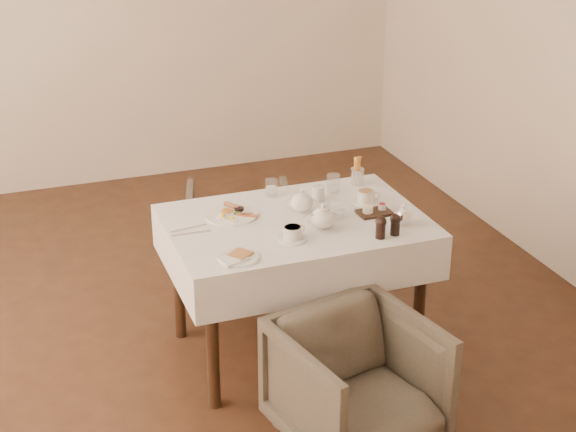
# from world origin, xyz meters

# --- Properties ---
(table) EXTENTS (1.28, 0.88, 0.75)m
(table) POSITION_xyz_m (0.42, -0.28, 0.64)
(table) COLOR black
(table) RESTS_ON ground
(armchair_near) EXTENTS (0.76, 0.77, 0.60)m
(armchair_near) POSITION_xyz_m (0.41, -1.08, 0.30)
(armchair_near) COLOR #484035
(armchair_near) RESTS_ON ground
(armchair_far) EXTENTS (0.76, 0.78, 0.58)m
(armchair_far) POSITION_xyz_m (0.37, 0.58, 0.29)
(armchair_far) COLOR #484035
(armchair_far) RESTS_ON ground
(breakfast_plate) EXTENTS (0.26, 0.26, 0.03)m
(breakfast_plate) POSITION_xyz_m (0.13, -0.12, 0.76)
(breakfast_plate) COLOR white
(breakfast_plate) RESTS_ON table
(side_plate) EXTENTS (0.19, 0.18, 0.02)m
(side_plate) POSITION_xyz_m (0.01, -0.60, 0.76)
(side_plate) COLOR white
(side_plate) RESTS_ON table
(teapot_centre) EXTENTS (0.19, 0.17, 0.13)m
(teapot_centre) POSITION_xyz_m (0.48, -0.20, 0.82)
(teapot_centre) COLOR white
(teapot_centre) RESTS_ON table
(teapot_front) EXTENTS (0.17, 0.13, 0.13)m
(teapot_front) POSITION_xyz_m (0.50, -0.42, 0.82)
(teapot_front) COLOR white
(teapot_front) RESTS_ON table
(creamer) EXTENTS (0.08, 0.08, 0.08)m
(creamer) POSITION_xyz_m (0.61, -0.09, 0.80)
(creamer) COLOR white
(creamer) RESTS_ON table
(teacup_near) EXTENTS (0.14, 0.14, 0.07)m
(teacup_near) POSITION_xyz_m (0.32, -0.49, 0.79)
(teacup_near) COLOR white
(teacup_near) RESTS_ON table
(teacup_far) EXTENTS (0.14, 0.14, 0.07)m
(teacup_far) POSITION_xyz_m (0.84, -0.20, 0.79)
(teacup_far) COLOR white
(teacup_far) RESTS_ON table
(glass_left) EXTENTS (0.08, 0.08, 0.09)m
(glass_left) POSITION_xyz_m (0.41, 0.06, 0.80)
(glass_left) COLOR silver
(glass_left) RESTS_ON table
(glass_mid) EXTENTS (0.09, 0.09, 0.10)m
(glass_mid) POSITION_xyz_m (0.62, -0.33, 0.81)
(glass_mid) COLOR silver
(glass_mid) RESTS_ON table
(glass_right) EXTENTS (0.08, 0.08, 0.10)m
(glass_right) POSITION_xyz_m (0.73, -0.00, 0.80)
(glass_right) COLOR silver
(glass_right) RESTS_ON table
(condiment_board) EXTENTS (0.17, 0.11, 0.04)m
(condiment_board) POSITION_xyz_m (0.81, -0.35, 0.77)
(condiment_board) COLOR black
(condiment_board) RESTS_ON table
(pepper_mill_left) EXTENTS (0.07, 0.07, 0.11)m
(pepper_mill_left) POSITION_xyz_m (0.72, -0.61, 0.81)
(pepper_mill_left) COLOR black
(pepper_mill_left) RESTS_ON table
(pepper_mill_right) EXTENTS (0.07, 0.07, 0.11)m
(pepper_mill_right) POSITION_xyz_m (0.80, -0.60, 0.81)
(pepper_mill_right) COLOR black
(pepper_mill_right) RESTS_ON table
(silver_pot) EXTENTS (0.12, 0.11, 0.11)m
(silver_pot) POSITION_xyz_m (0.89, -0.52, 0.81)
(silver_pot) COLOR white
(silver_pot) RESTS_ON table
(fries_cup) EXTENTS (0.07, 0.07, 0.16)m
(fries_cup) POSITION_xyz_m (0.90, 0.06, 0.82)
(fries_cup) COLOR silver
(fries_cup) RESTS_ON table
(cutlery_fork) EXTENTS (0.19, 0.04, 0.00)m
(cutlery_fork) POSITION_xyz_m (-0.11, -0.20, 0.76)
(cutlery_fork) COLOR silver
(cutlery_fork) RESTS_ON table
(cutlery_knife) EXTENTS (0.20, 0.02, 0.00)m
(cutlery_knife) POSITION_xyz_m (-0.12, -0.26, 0.76)
(cutlery_knife) COLOR silver
(cutlery_knife) RESTS_ON table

